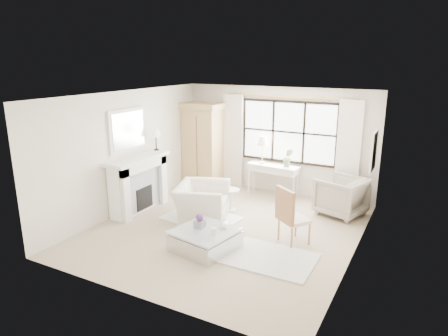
{
  "coord_description": "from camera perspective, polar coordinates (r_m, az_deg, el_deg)",
  "views": [
    {
      "loc": [
        3.5,
        -6.66,
        3.36
      ],
      "look_at": [
        -0.17,
        0.2,
        1.22
      ],
      "focal_mm": 32.0,
      "sensor_mm": 36.0,
      "label": 1
    }
  ],
  "objects": [
    {
      "name": "orchid_plant",
      "position": [
        9.86,
        9.13,
        1.49
      ],
      "size": [
        0.3,
        0.27,
        0.46
      ],
      "primitive_type": "imported",
      "rotation": [
        0.0,
        0.0,
        0.32
      ],
      "color": "#596E49",
      "rests_on": "console_table"
    },
    {
      "name": "window_pane",
      "position": [
        10.08,
        9.18,
        5.1
      ],
      "size": [
        2.4,
        0.02,
        1.5
      ],
      "primitive_type": "cube",
      "color": "white",
      "rests_on": "wall_back"
    },
    {
      "name": "wall_back",
      "position": [
        10.24,
        7.57,
        3.9
      ],
      "size": [
        5.0,
        0.0,
        5.0
      ],
      "primitive_type": "plane",
      "rotation": [
        1.57,
        0.0,
        0.0
      ],
      "color": "beige",
      "rests_on": "ground"
    },
    {
      "name": "planter_box",
      "position": [
        7.36,
        -3.48,
        -8.0
      ],
      "size": [
        0.19,
        0.19,
        0.13
      ],
      "primitive_type": "cube",
      "rotation": [
        0.0,
        0.0,
        0.08
      ],
      "color": "slate",
      "rests_on": "coffee_table"
    },
    {
      "name": "curtain_right",
      "position": [
        9.7,
        17.32,
        2.0
      ],
      "size": [
        0.55,
        0.1,
        2.47
      ],
      "primitive_type": "cube",
      "color": "white",
      "rests_on": "ground"
    },
    {
      "name": "ceiling",
      "position": [
        7.56,
        0.4,
        10.35
      ],
      "size": [
        5.5,
        5.5,
        0.0
      ],
      "primitive_type": "plane",
      "rotation": [
        3.14,
        0.0,
        0.0
      ],
      "color": "silver",
      "rests_on": "ground"
    },
    {
      "name": "fireplace",
      "position": [
        9.22,
        -12.24,
        -2.1
      ],
      "size": [
        0.58,
        1.66,
        1.26
      ],
      "color": "white",
      "rests_on": "ground"
    },
    {
      "name": "planter_flowers",
      "position": [
        7.3,
        -3.5,
        -7.01
      ],
      "size": [
        0.14,
        0.14,
        0.14
      ],
      "primitive_type": "sphere",
      "color": "#552C6F",
      "rests_on": "planter_box"
    },
    {
      "name": "coffee_table",
      "position": [
        7.36,
        -2.71,
        -10.23
      ],
      "size": [
        1.16,
        1.16,
        0.38
      ],
      "rotation": [
        0.0,
        0.0,
        -0.18
      ],
      "color": "silver",
      "rests_on": "floor"
    },
    {
      "name": "wall_front",
      "position": [
        5.62,
        -12.86,
        -5.98
      ],
      "size": [
        5.0,
        0.0,
        5.0
      ],
      "primitive_type": "plane",
      "rotation": [
        -1.57,
        0.0,
        0.0
      ],
      "color": "white",
      "rests_on": "ground"
    },
    {
      "name": "side_table",
      "position": [
        9.09,
        0.96,
        -4.11
      ],
      "size": [
        0.4,
        0.4,
        0.51
      ],
      "color": "white",
      "rests_on": "floor"
    },
    {
      "name": "curtain_left",
      "position": [
        10.65,
        1.3,
        3.84
      ],
      "size": [
        0.55,
        0.1,
        2.47
      ],
      "primitive_type": "cube",
      "color": "beige",
      "rests_on": "ground"
    },
    {
      "name": "art_frame",
      "position": [
        8.62,
        20.61,
        2.24
      ],
      "size": [
        0.04,
        0.62,
        0.82
      ],
      "primitive_type": "cube",
      "color": "silver",
      "rests_on": "wall_right"
    },
    {
      "name": "wall_right",
      "position": [
        7.03,
        18.74,
        -2.08
      ],
      "size": [
        0.0,
        5.5,
        5.5
      ],
      "primitive_type": "plane",
      "rotation": [
        1.57,
        0.0,
        -1.57
      ],
      "color": "silver",
      "rests_on": "ground"
    },
    {
      "name": "art_canvas",
      "position": [
        8.62,
        20.48,
        2.26
      ],
      "size": [
        0.01,
        0.52,
        0.72
      ],
      "primitive_type": "cube",
      "color": "#BDAD92",
      "rests_on": "wall_right"
    },
    {
      "name": "mantel_lamp",
      "position": [
        9.55,
        -9.73,
        4.85
      ],
      "size": [
        0.22,
        0.22,
        0.51
      ],
      "color": "black",
      "rests_on": "fireplace"
    },
    {
      "name": "pillar_candle",
      "position": [
        7.07,
        -1.48,
        -9.03
      ],
      "size": [
        0.1,
        0.1,
        0.12
      ],
      "primitive_type": "cylinder",
      "color": "beige",
      "rests_on": "coffee_table"
    },
    {
      "name": "mirror_frame",
      "position": [
        9.07,
        -13.62,
        5.29
      ],
      "size": [
        0.05,
        1.15,
        0.95
      ],
      "primitive_type": "cube",
      "color": "silver",
      "rests_on": "wall_left"
    },
    {
      "name": "french_chair",
      "position": [
        7.65,
        9.81,
        -8.36
      ],
      "size": [
        0.67,
        0.67,
        1.08
      ],
      "rotation": [
        0.0,
        0.0,
        2.52
      ],
      "color": "#A97247",
      "rests_on": "floor"
    },
    {
      "name": "armoire",
      "position": [
        10.77,
        -3.07,
        3.44
      ],
      "size": [
        1.16,
        0.77,
        2.24
      ],
      "rotation": [
        0.0,
        0.0,
        -0.07
      ],
      "color": "tan",
      "rests_on": "floor"
    },
    {
      "name": "wall_left",
      "position": [
        9.19,
        -13.57,
        2.29
      ],
      "size": [
        0.0,
        5.5,
        5.5
      ],
      "primitive_type": "plane",
      "rotation": [
        1.57,
        0.0,
        1.57
      ],
      "color": "beige",
      "rests_on": "ground"
    },
    {
      "name": "wingback_chair",
      "position": [
        9.19,
        16.38,
        -3.89
      ],
      "size": [
        1.18,
        1.16,
        0.86
      ],
      "primitive_type": "imported",
      "rotation": [
        0.0,
        0.0,
        -1.88
      ],
      "color": "gray",
      "rests_on": "floor"
    },
    {
      "name": "club_armchair",
      "position": [
        8.6,
        -3.15,
        -4.88
      ],
      "size": [
        1.36,
        1.46,
        0.77
      ],
      "primitive_type": "imported",
      "rotation": [
        0.0,
        0.0,
        1.89
      ],
      "color": "beige",
      "rests_on": "floor"
    },
    {
      "name": "rug_left",
      "position": [
        8.76,
        -3.26,
        -7.12
      ],
      "size": [
        1.67,
        1.27,
        0.03
      ],
      "primitive_type": "cube",
      "rotation": [
        0.0,
        0.0,
        -0.12
      ],
      "color": "white",
      "rests_on": "floor"
    },
    {
      "name": "floor",
      "position": [
        8.24,
        0.36,
        -8.7
      ],
      "size": [
        5.5,
        5.5,
        0.0
      ],
      "primitive_type": "plane",
      "color": "tan",
      "rests_on": "ground"
    },
    {
      "name": "rug_right",
      "position": [
        7.14,
        6.67,
        -12.71
      ],
      "size": [
        1.5,
        1.13,
        0.03
      ],
      "primitive_type": "cube",
      "rotation": [
        0.0,
        0.0,
        0.0
      ],
      "color": "silver",
      "rests_on": "floor"
    },
    {
      "name": "window_frame",
      "position": [
        10.07,
        9.16,
        5.09
      ],
      "size": [
        2.5,
        0.04,
        1.5
      ],
      "primitive_type": null,
      "color": "black",
      "rests_on": "wall_back"
    },
    {
      "name": "mirror_glass",
      "position": [
        9.05,
        -13.48,
        5.27
      ],
      "size": [
        0.02,
        1.0,
        0.8
      ],
      "primitive_type": "cube",
      "color": "silver",
      "rests_on": "wall_left"
    },
    {
      "name": "curtain_rod",
      "position": [
        9.91,
        9.28,
        10.01
      ],
      "size": [
        3.3,
        0.04,
        0.04
      ],
      "primitive_type": "cylinder",
      "rotation": [
        0.0,
        1.57,
        0.0
      ],
      "color": "#BB9341",
      "rests_on": "wall_back"
    },
    {
      "name": "console_lamp",
      "position": [
        10.03,
        5.53,
        3.77
      ],
      "size": [
        0.28,
        0.28,
        0.69
      ],
      "color": "#C59244",
      "rests_on": "console_table"
    },
    {
      "name": "coffee_vase",
      "position": [
        7.32,
        0.02,
        -7.94
      ],
      "size": [
        0.18,
        0.18,
        0.17
      ],
      "primitive_type": "imported",
      "rotation": [
        0.0,
        0.0,
        -0.1
      ],
      "color": "white",
      "rests_on": "coffee_table"
    },
    {
      "name": "console_table",
      "position": [
        10.15,
        7.02,
        -1.72
      ],
      "size": [
        1.34,
        0.56,
        0.8
      ],
      "rotation": [
        0.0,
        0.0,
        -0.09
      ],
      "color": "silver",
      "rests_on": "floor"
    }
  ]
}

